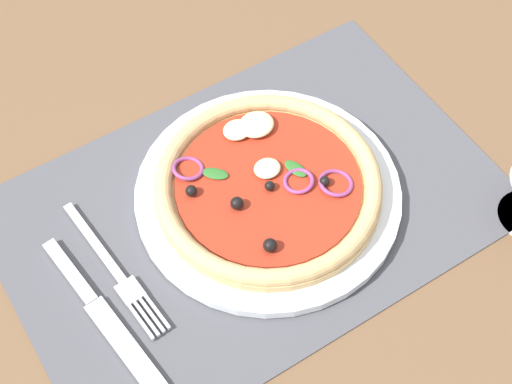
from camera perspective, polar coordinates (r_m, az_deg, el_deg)
name	(u,v)px	position (r cm, az deg, el deg)	size (l,w,h in cm)	color
ground_plane	(251,214)	(82.46, -0.37, -1.65)	(190.00, 140.00, 2.40)	brown
placemat	(251,207)	(81.28, -0.38, -1.12)	(51.00, 33.61, 0.40)	#4C4C51
plate	(266,191)	(81.44, 0.73, 0.04)	(27.89, 27.89, 1.14)	white
pizza	(266,182)	(80.13, 0.73, 0.75)	(23.64, 23.64, 2.69)	tan
fork	(118,274)	(78.02, -10.13, -5.95)	(2.97, 18.06, 0.44)	silver
knife	(103,316)	(76.20, -11.18, -8.91)	(3.85, 20.06, 0.62)	silver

